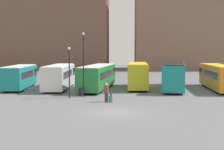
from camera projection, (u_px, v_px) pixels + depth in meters
name	position (u px, v px, depth m)	size (l,w,h in m)	color
ground_plane	(113.00, 112.00, 24.55)	(160.00, 160.00, 0.00)	slate
building_block_left	(52.00, 20.00, 83.16)	(29.77, 13.76, 26.18)	brown
building_block_right	(193.00, 23.00, 81.70)	(30.12, 14.17, 24.40)	#7F604C
bus_0	(20.00, 76.00, 39.62)	(3.13, 9.36, 2.93)	#19847F
bus_1	(59.00, 76.00, 39.48)	(2.78, 10.19, 3.03)	silver
bus_2	(98.00, 76.00, 39.35)	(4.02, 12.12, 3.01)	#237A38
bus_3	(138.00, 75.00, 40.07)	(2.71, 9.13, 3.24)	gold
bus_4	(174.00, 75.00, 39.42)	(4.49, 12.30, 3.26)	#19847F
bus_5	(218.00, 76.00, 38.89)	(3.00, 11.74, 3.08)	orange
traveler	(106.00, 91.00, 29.41)	(0.60, 0.60, 1.79)	#382D4C
suitcase	(111.00, 99.00, 29.14)	(0.35, 0.41, 0.87)	#28844C
lamp_post_0	(69.00, 68.00, 31.51)	(0.28, 0.28, 5.19)	black
lamp_post_1	(83.00, 60.00, 32.40)	(0.28, 0.28, 6.71)	black
trash_bin	(81.00, 92.00, 33.15)	(0.52, 0.52, 0.85)	black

